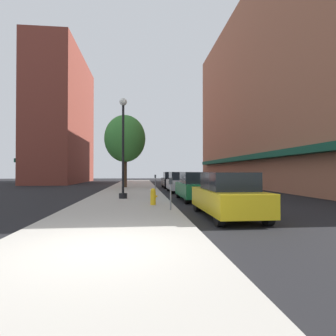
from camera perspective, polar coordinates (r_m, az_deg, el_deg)
name	(u,v)px	position (r m, az deg, el deg)	size (l,w,h in m)	color
ground_plane	(177,191)	(23.93, 1.84, -4.82)	(90.00, 90.00, 0.00)	black
sidewalk_slab	(132,190)	(24.73, -7.73, -4.54)	(4.80, 50.00, 0.12)	#A8A399
building_right_brick	(272,90)	(32.31, 21.23, 15.20)	(6.80, 40.00, 21.15)	#9E6047
building_far_background	(63,120)	(44.98, -21.26, 9.48)	(6.80, 18.00, 19.36)	brown
lamppost	(123,146)	(16.07, -9.48, 4.65)	(0.48, 0.48, 5.90)	black
fire_hydrant	(153,196)	(12.79, -3.16, -6.01)	(0.33, 0.26, 0.79)	gold
parking_meter_near	(155,180)	(22.66, -2.71, -2.64)	(0.14, 0.09, 1.31)	slate
parking_meter_far	(171,190)	(11.02, 0.57, -4.61)	(0.14, 0.09, 1.31)	slate
tree_near	(125,139)	(27.74, -9.09, 6.12)	(4.13, 4.13, 7.29)	#422D1E
car_yellow	(227,196)	(10.17, 12.46, -5.71)	(1.80, 4.30, 1.66)	black
car_green	(195,187)	(15.80, 5.80, -3.96)	(1.80, 4.30, 1.66)	black
car_silver	(180,182)	(22.08, 2.46, -3.06)	(1.80, 4.30, 1.66)	black
car_black	(171,180)	(27.88, 0.73, -2.58)	(1.80, 4.30, 1.66)	black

